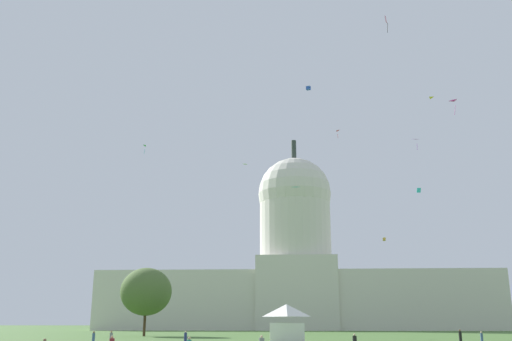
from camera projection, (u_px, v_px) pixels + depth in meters
The scene contains 19 objects.
capitol_building at pixel (296, 274), 189.21m from camera, with size 131.44×28.12×66.18m.
event_tent at pixel (287, 323), 78.62m from camera, with size 5.16×5.59×5.18m.
tree_west_mid at pixel (146, 292), 110.29m from camera, with size 10.36×10.84×13.18m.
person_denim_lawn_far_right at pixel (93, 339), 67.40m from camera, with size 0.34×0.34×1.66m.
person_navy_front_left at pixel (185, 338), 72.46m from camera, with size 0.50×0.50×1.60m.
person_denim_mid_right at pixel (482, 338), 74.61m from camera, with size 0.43×0.43×1.50m.
person_grey_front_right at pixel (111, 338), 72.53m from camera, with size 0.42×0.42×1.62m.
person_black_near_tree_east at pixel (460, 337), 74.25m from camera, with size 0.43×0.43×1.77m.
kite_yellow_high at pixel (429, 98), 138.76m from camera, with size 1.27×1.53×0.31m.
kite_gold_mid at pixel (384, 239), 157.63m from camera, with size 0.81×0.85×0.94m.
kite_green_high at pixel (146, 146), 149.72m from camera, with size 0.78×1.57×2.51m.
kite_blue_high at pixel (308, 88), 95.99m from camera, with size 0.89×0.92×0.78m.
kite_turquoise_mid at pixel (296, 189), 118.15m from camera, with size 1.62×1.00×0.32m.
kite_violet_high at pixel (417, 141), 110.08m from camera, with size 1.32×0.78×2.05m.
kite_cyan_mid at pixel (419, 190), 126.58m from camera, with size 1.06×0.77×1.10m.
kite_red_high at pixel (337, 132), 167.47m from camera, with size 1.19×1.63×2.16m.
kite_pink_high at pixel (386, 21), 87.81m from camera, with size 0.54×0.71×2.96m.
kite_lime_high at pixel (247, 166), 135.30m from camera, with size 1.48×1.43×0.27m.
kite_magenta_high at pixel (454, 104), 122.50m from camera, with size 1.68×1.49×2.95m.
Camera 1 is at (-0.58, -26.01, 2.78)m, focal length 39.02 mm.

